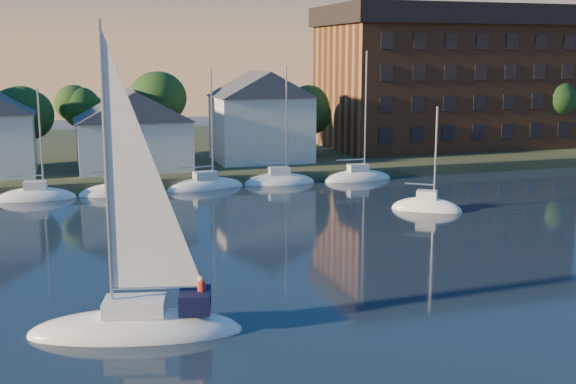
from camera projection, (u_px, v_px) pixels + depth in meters
name	position (u px, v px, depth m)	size (l,w,h in m)	color
shoreline_land	(168.00, 154.00, 92.56)	(160.00, 50.00, 2.00)	#363E24
wooden_dock	(202.00, 184.00, 71.02)	(120.00, 3.00, 1.00)	brown
clubhouse_centre	(133.00, 129.00, 72.96)	(11.55, 8.40, 8.08)	silver
clubhouse_east	(261.00, 115.00, 78.82)	(10.50, 8.40, 9.80)	silver
condo_block	(446.00, 76.00, 91.40)	(31.00, 17.00, 17.40)	brown
tree_line	(200.00, 103.00, 80.57)	(93.40, 5.40, 8.90)	#3A261A
moored_fleet	(76.00, 196.00, 64.64)	(63.50, 2.40, 12.05)	white
hero_sailboat	(139.00, 320.00, 32.87)	(10.24, 5.27, 15.09)	white
drifting_sailboat_right	(427.00, 209.00, 58.93)	(5.81, 4.92, 9.57)	white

